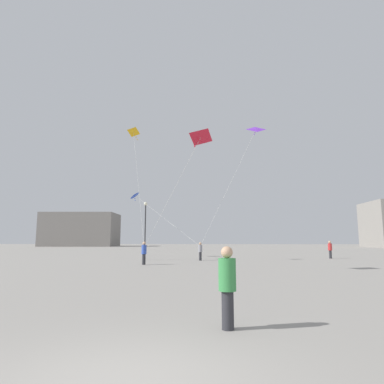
# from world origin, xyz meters

# --- Properties ---
(person_in_green) EXTENTS (0.38, 0.38, 1.75)m
(person_in_green) POSITION_xyz_m (1.52, 2.80, 0.96)
(person_in_green) COLOR #2D2D33
(person_in_green) RESTS_ON ground_plane
(person_in_blue) EXTENTS (0.38, 0.38, 1.76)m
(person_in_blue) POSITION_xyz_m (-3.78, 21.09, 0.96)
(person_in_blue) COLOR #2D2D33
(person_in_blue) RESTS_ON ground_plane
(person_in_grey) EXTENTS (0.37, 0.37, 1.68)m
(person_in_grey) POSITION_xyz_m (0.47, 26.45, 0.92)
(person_in_grey) COLOR #2D2D33
(person_in_grey) RESTS_ON ground_plane
(person_in_red) EXTENTS (0.39, 0.39, 1.80)m
(person_in_red) POSITION_xyz_m (13.76, 30.39, 0.98)
(person_in_red) COLOR #2D2D33
(person_in_red) RESTS_ON ground_plane
(kite_amber_delta) EXTENTS (2.44, 4.15, 10.85)m
(kite_amber_delta) POSITION_xyz_m (-5.63, 24.57, 11.52)
(kite_amber_delta) COLOR yellow
(kite_cobalt_diamond) EXTENTS (8.07, 6.17, 6.02)m
(kite_cobalt_diamond) POSITION_xyz_m (-7.02, 31.99, 6.86)
(kite_cobalt_diamond) COLOR blue
(kite_violet_delta) EXTENTS (6.27, 0.86, 11.68)m
(kite_violet_delta) POSITION_xyz_m (5.88, 26.70, 12.43)
(kite_violet_delta) COLOR purple
(kite_crimson_delta) EXTENTS (5.36, 6.50, 7.35)m
(kite_crimson_delta) POSITION_xyz_m (0.68, 15.55, 8.21)
(kite_crimson_delta) COLOR red
(building_left_hall) EXTENTS (21.66, 13.98, 9.88)m
(building_left_hall) POSITION_xyz_m (-37.00, 94.22, 4.94)
(building_left_hall) COLOR gray
(building_left_hall) RESTS_ON ground_plane
(lamppost_west) EXTENTS (0.36, 0.36, 5.56)m
(lamppost_west) POSITION_xyz_m (-4.86, 27.17, 3.67)
(lamppost_west) COLOR #2D2D30
(lamppost_west) RESTS_ON ground_plane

